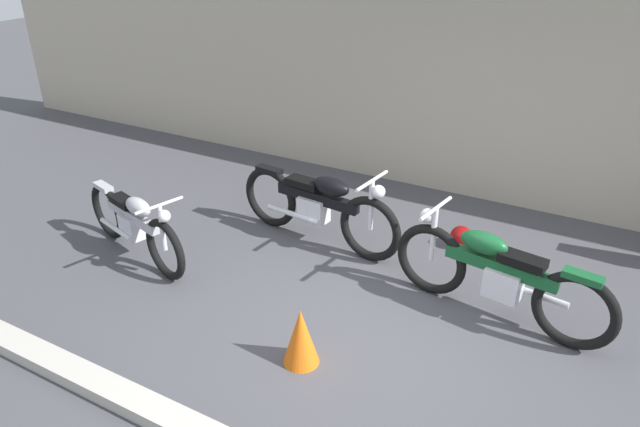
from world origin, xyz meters
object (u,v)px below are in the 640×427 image
at_px(motorcycle_green, 497,275).
at_px(motorcycle_silver, 134,223).
at_px(motorcycle_black, 319,206).
at_px(traffic_cone, 301,336).
at_px(helmet, 461,237).

height_order(motorcycle_green, motorcycle_silver, motorcycle_green).
relative_size(motorcycle_green, motorcycle_black, 0.99).
bearing_deg(motorcycle_silver, traffic_cone, 2.00).
relative_size(traffic_cone, motorcycle_green, 0.25).
bearing_deg(helmet, motorcycle_black, -155.29).
height_order(traffic_cone, motorcycle_black, motorcycle_black).
xyz_separation_m(motorcycle_green, motorcycle_black, (-2.20, 0.47, 0.01)).
relative_size(motorcycle_black, motorcycle_silver, 1.15).
xyz_separation_m(helmet, traffic_cone, (-0.63, -2.65, 0.14)).
distance_m(helmet, traffic_cone, 2.72).
relative_size(motorcycle_green, motorcycle_silver, 1.14).
bearing_deg(motorcycle_green, traffic_cone, 57.62).
xyz_separation_m(motorcycle_black, motorcycle_silver, (-1.65, -1.30, -0.05)).
bearing_deg(helmet, motorcycle_silver, -147.72).
xyz_separation_m(traffic_cone, motorcycle_silver, (-2.55, 0.64, 0.15)).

